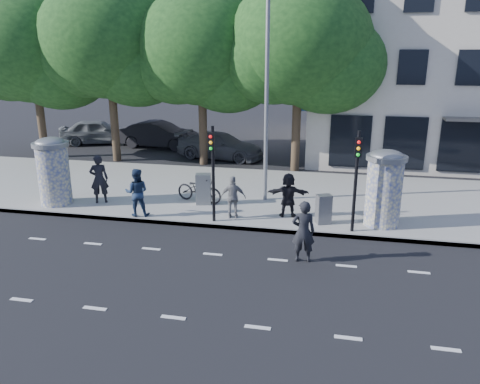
% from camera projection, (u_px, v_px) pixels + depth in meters
% --- Properties ---
extents(ground, '(120.00, 120.00, 0.00)m').
position_uv_depth(ground, '(200.00, 275.00, 12.99)').
color(ground, black).
rests_on(ground, ground).
extents(sidewalk, '(40.00, 8.00, 0.15)m').
position_uv_depth(sidewalk, '(249.00, 194.00, 20.00)').
color(sidewalk, gray).
rests_on(sidewalk, ground).
extents(curb, '(40.00, 0.10, 0.16)m').
position_uv_depth(curb, '(229.00, 227.00, 16.30)').
color(curb, slate).
rests_on(curb, ground).
extents(lane_dash_near, '(32.00, 0.12, 0.01)m').
position_uv_depth(lane_dash_near, '(173.00, 318.00, 10.93)').
color(lane_dash_near, silver).
rests_on(lane_dash_near, ground).
extents(lane_dash_far, '(32.00, 0.12, 0.01)m').
position_uv_depth(lane_dash_far, '(213.00, 254.00, 14.31)').
color(lane_dash_far, silver).
rests_on(lane_dash_far, ground).
extents(ad_column_left, '(1.36, 1.36, 2.65)m').
position_uv_depth(ad_column_left, '(53.00, 170.00, 18.15)').
color(ad_column_left, beige).
rests_on(ad_column_left, sidewalk).
extents(ad_column_right, '(1.36, 1.36, 2.65)m').
position_uv_depth(ad_column_right, '(384.00, 186.00, 15.94)').
color(ad_column_right, beige).
rests_on(ad_column_right, sidewalk).
extents(traffic_pole_near, '(0.22, 0.31, 3.40)m').
position_uv_depth(traffic_pole_near, '(213.00, 165.00, 16.01)').
color(traffic_pole_near, black).
rests_on(traffic_pole_near, sidewalk).
extents(traffic_pole_far, '(0.22, 0.31, 3.40)m').
position_uv_depth(traffic_pole_far, '(356.00, 172.00, 15.08)').
color(traffic_pole_far, black).
rests_on(traffic_pole_far, sidewalk).
extents(street_lamp, '(0.25, 0.93, 8.00)m').
position_uv_depth(street_lamp, '(267.00, 83.00, 17.65)').
color(street_lamp, slate).
rests_on(street_lamp, sidewalk).
extents(tree_far_left, '(7.20, 7.20, 9.26)m').
position_uv_depth(tree_far_left, '(32.00, 46.00, 25.40)').
color(tree_far_left, '#38281C').
rests_on(tree_far_left, ground).
extents(tree_mid_left, '(7.20, 7.20, 9.57)m').
position_uv_depth(tree_mid_left, '(108.00, 39.00, 24.44)').
color(tree_mid_left, '#38281C').
rests_on(tree_mid_left, ground).
extents(tree_near_left, '(6.80, 6.80, 8.97)m').
position_uv_depth(tree_near_left, '(201.00, 48.00, 23.79)').
color(tree_near_left, '#38281C').
rests_on(tree_near_left, ground).
extents(tree_center, '(7.00, 7.00, 9.30)m').
position_uv_depth(tree_center, '(299.00, 43.00, 22.37)').
color(tree_center, '#38281C').
rests_on(tree_center, ground).
extents(ped_b, '(0.83, 0.72, 1.93)m').
position_uv_depth(ped_b, '(99.00, 179.00, 18.41)').
color(ped_b, black).
rests_on(ped_b, sidewalk).
extents(ped_c, '(0.99, 0.85, 1.77)m').
position_uv_depth(ped_c, '(137.00, 192.00, 16.97)').
color(ped_c, '#1D2E4A').
rests_on(ped_c, sidewalk).
extents(ped_e, '(0.98, 0.65, 1.55)m').
position_uv_depth(ped_e, '(233.00, 197.00, 16.76)').
color(ped_e, gray).
rests_on(ped_e, sidewalk).
extents(ped_f, '(1.57, 0.72, 1.63)m').
position_uv_depth(ped_f, '(288.00, 195.00, 16.89)').
color(ped_f, black).
rests_on(ped_f, sidewalk).
extents(man_road, '(0.74, 0.54, 1.87)m').
position_uv_depth(man_road, '(303.00, 231.00, 13.61)').
color(man_road, black).
rests_on(man_road, ground).
extents(bicycle, '(1.17, 2.09, 1.04)m').
position_uv_depth(bicycle, '(199.00, 189.00, 18.62)').
color(bicycle, black).
rests_on(bicycle, sidewalk).
extents(cabinet_left, '(0.66, 0.54, 1.22)m').
position_uv_depth(cabinet_left, '(203.00, 189.00, 18.33)').
color(cabinet_left, slate).
rests_on(cabinet_left, sidewalk).
extents(cabinet_right, '(0.60, 0.53, 1.04)m').
position_uv_depth(cabinet_right, '(324.00, 209.00, 16.30)').
color(cabinet_right, slate).
rests_on(cabinet_right, sidewalk).
extents(car_left, '(3.43, 5.14, 1.62)m').
position_uv_depth(car_left, '(98.00, 132.00, 30.73)').
color(car_left, slate).
rests_on(car_left, ground).
extents(car_mid, '(2.21, 5.15, 1.65)m').
position_uv_depth(car_mid, '(159.00, 135.00, 29.60)').
color(car_mid, black).
rests_on(car_mid, ground).
extents(car_right, '(2.98, 5.35, 1.47)m').
position_uv_depth(car_right, '(220.00, 146.00, 26.67)').
color(car_right, '#4C4E53').
rests_on(car_right, ground).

